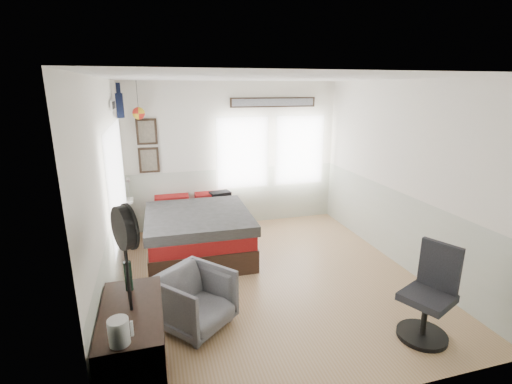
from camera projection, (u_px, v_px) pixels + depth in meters
ground_plane at (270, 277)px, 5.25m from camera, size 4.00×4.50×0.01m
room_shell at (262, 163)px, 4.96m from camera, size 4.02×4.52×2.71m
wall_decor at (173, 118)px, 6.20m from camera, size 3.55×1.32×1.44m
bed at (197, 229)px, 6.07m from camera, size 1.63×2.23×0.70m
dresser at (136, 357)px, 3.05m from camera, size 0.48×1.00×0.90m
armchair at (195, 300)px, 4.09m from camera, size 1.00×1.00×0.66m
nightstand at (221, 216)px, 6.95m from camera, size 0.60×0.52×0.52m
task_chair at (429, 300)px, 3.91m from camera, size 0.61×0.61×1.04m
kettle at (119, 332)px, 2.51m from camera, size 0.17×0.14×0.19m
bottle at (128, 276)px, 3.17m from camera, size 0.07×0.07×0.27m
stand_fan at (125, 230)px, 2.74m from camera, size 0.22×0.34×0.87m
black_bag at (220, 197)px, 6.85m from camera, size 0.40×0.31×0.21m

